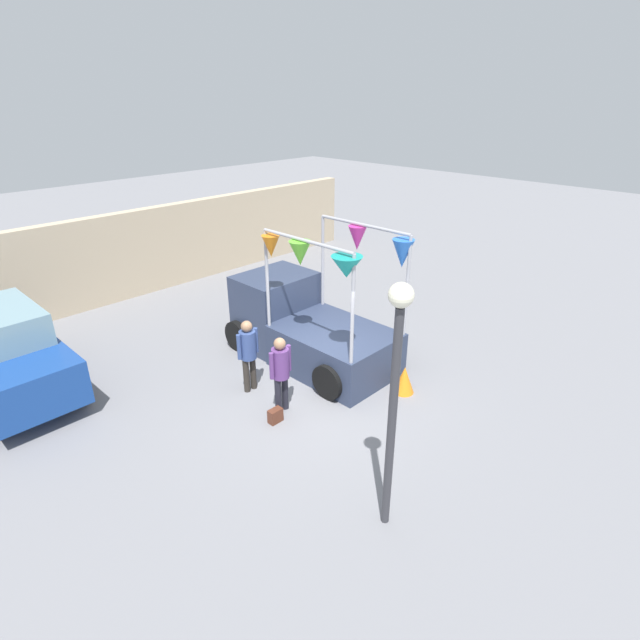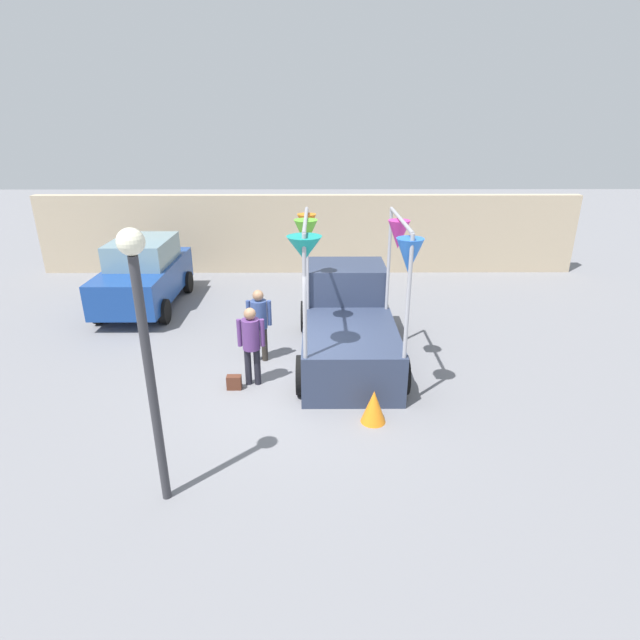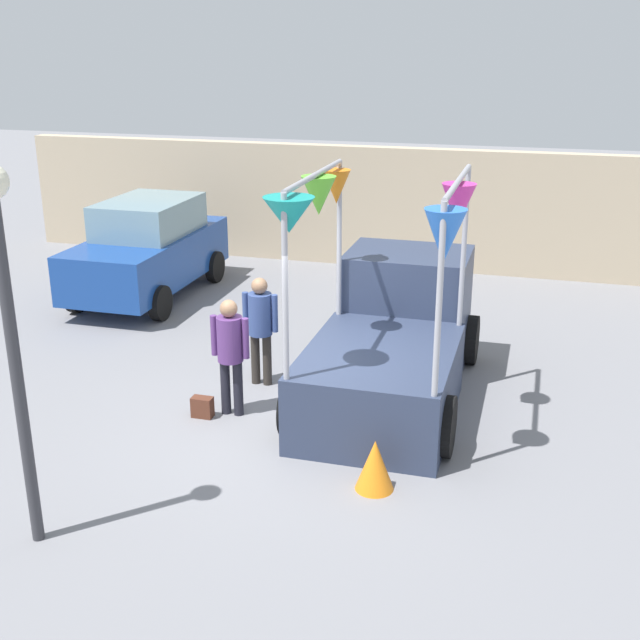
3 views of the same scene
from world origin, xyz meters
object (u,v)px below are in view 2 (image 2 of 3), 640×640
at_px(street_lamp, 144,334).
at_px(handbag, 234,382).
at_px(vendor_truck, 347,318).
at_px(folded_kite_bundle_tangerine, 374,406).
at_px(person_customer, 251,339).
at_px(person_vendor, 259,319).
at_px(parked_car, 144,274).

bearing_deg(street_lamp, handbag, 80.95).
height_order(vendor_truck, folded_kite_bundle_tangerine, vendor_truck).
bearing_deg(person_customer, handbag, -150.26).
relative_size(vendor_truck, handbag, 14.78).
bearing_deg(folded_kite_bundle_tangerine, handbag, 156.00).
height_order(person_customer, person_vendor, person_vendor).
height_order(parked_car, street_lamp, street_lamp).
xyz_separation_m(person_customer, street_lamp, (-0.83, -3.21, 1.51)).
height_order(parked_car, handbag, parked_car).
xyz_separation_m(vendor_truck, street_lamp, (-2.75, -4.57, 1.61)).
xyz_separation_m(vendor_truck, person_vendor, (-1.88, -0.31, 0.11)).
relative_size(person_customer, street_lamp, 0.43).
distance_m(parked_car, folded_kite_bundle_tangerine, 8.23).
distance_m(vendor_truck, folded_kite_bundle_tangerine, 2.79).
xyz_separation_m(parked_car, person_vendor, (3.54, -3.45, 0.02)).
relative_size(person_vendor, handbag, 5.75).
distance_m(person_customer, handbag, 0.92).
relative_size(person_vendor, folded_kite_bundle_tangerine, 2.69).
distance_m(parked_car, person_customer, 5.70).
xyz_separation_m(parked_car, handbag, (3.15, -4.70, -0.80)).
bearing_deg(street_lamp, vendor_truck, 58.93).
height_order(street_lamp, folded_kite_bundle_tangerine, street_lamp).
xyz_separation_m(vendor_truck, parked_car, (-5.43, 3.14, 0.08)).
bearing_deg(handbag, parked_car, 123.83).
height_order(vendor_truck, person_vendor, vendor_truck).
bearing_deg(handbag, person_vendor, 72.67).
relative_size(vendor_truck, person_vendor, 2.57).
xyz_separation_m(parked_car, folded_kite_bundle_tangerine, (5.74, -5.85, -0.64)).
height_order(vendor_truck, handbag, vendor_truck).
distance_m(handbag, folded_kite_bundle_tangerine, 2.84).
xyz_separation_m(parked_car, person_customer, (3.50, -4.50, 0.02)).
relative_size(vendor_truck, person_customer, 2.57).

